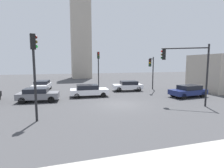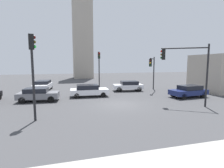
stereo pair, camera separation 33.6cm
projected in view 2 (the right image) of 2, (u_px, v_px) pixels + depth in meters
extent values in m
plane|color=#424244|center=(119.00, 104.00, 16.87)|extent=(100.70, 100.70, 0.00)
cylinder|color=black|center=(33.00, 79.00, 11.76)|extent=(0.16, 0.16, 5.84)
cube|color=black|center=(31.00, 42.00, 11.47)|extent=(0.39, 0.39, 1.00)
sphere|color=#4C0F0C|center=(34.00, 37.00, 11.53)|extent=(0.20, 0.20, 0.20)
sphere|color=#594714|center=(34.00, 42.00, 11.57)|extent=(0.20, 0.20, 0.20)
sphere|color=green|center=(35.00, 47.00, 11.60)|extent=(0.20, 0.20, 0.20)
cylinder|color=black|center=(99.00, 71.00, 26.64)|extent=(0.16, 0.16, 5.60)
cube|color=black|center=(99.00, 55.00, 26.37)|extent=(0.33, 0.33, 1.00)
sphere|color=red|center=(99.00, 53.00, 26.14)|extent=(0.20, 0.20, 0.20)
sphere|color=#594714|center=(99.00, 55.00, 26.17)|extent=(0.20, 0.20, 0.20)
sphere|color=#14471E|center=(99.00, 57.00, 26.21)|extent=(0.20, 0.20, 0.20)
cylinder|color=black|center=(154.00, 73.00, 26.29)|extent=(0.16, 0.16, 4.85)
cylinder|color=black|center=(152.00, 59.00, 24.34)|extent=(2.26, 3.02, 0.12)
cube|color=black|center=(150.00, 63.00, 22.95)|extent=(0.45, 0.45, 1.00)
sphere|color=#4C0F0C|center=(150.00, 60.00, 22.72)|extent=(0.20, 0.20, 0.20)
sphere|color=yellow|center=(150.00, 63.00, 22.76)|extent=(0.20, 0.20, 0.20)
sphere|color=#14471E|center=(150.00, 65.00, 22.80)|extent=(0.20, 0.20, 0.20)
cylinder|color=black|center=(207.00, 76.00, 15.63)|extent=(0.16, 0.16, 5.64)
cylinder|color=black|center=(184.00, 48.00, 15.94)|extent=(3.46, 2.29, 0.12)
cube|color=black|center=(164.00, 54.00, 16.53)|extent=(0.44, 0.44, 1.00)
sphere|color=red|center=(162.00, 51.00, 16.56)|extent=(0.20, 0.20, 0.20)
sphere|color=#594714|center=(161.00, 55.00, 16.59)|extent=(0.20, 0.20, 0.20)
sphere|color=#14471E|center=(161.00, 58.00, 16.63)|extent=(0.20, 0.20, 0.20)
cube|color=slate|center=(38.00, 95.00, 18.13)|extent=(4.16, 2.20, 0.61)
cube|color=black|center=(36.00, 90.00, 18.04)|extent=(2.39, 1.81, 0.49)
cylinder|color=black|center=(53.00, 96.00, 19.13)|extent=(0.69, 0.39, 0.66)
cylinder|color=black|center=(51.00, 99.00, 17.67)|extent=(0.69, 0.39, 0.66)
cylinder|color=black|center=(27.00, 97.00, 18.67)|extent=(0.69, 0.39, 0.66)
cylinder|color=black|center=(22.00, 100.00, 17.21)|extent=(0.69, 0.39, 0.66)
cube|color=navy|center=(188.00, 92.00, 20.26)|extent=(4.41, 2.29, 0.56)
cube|color=black|center=(190.00, 88.00, 20.27)|extent=(2.53, 1.89, 0.53)
cylinder|color=black|center=(183.00, 96.00, 19.06)|extent=(0.70, 0.40, 0.67)
cylinder|color=black|center=(173.00, 94.00, 20.50)|extent=(0.70, 0.40, 0.67)
cylinder|color=black|center=(203.00, 95.00, 20.08)|extent=(0.70, 0.40, 0.67)
cylinder|color=black|center=(193.00, 93.00, 21.52)|extent=(0.70, 0.40, 0.67)
cube|color=silver|center=(43.00, 86.00, 25.15)|extent=(2.49, 4.94, 0.68)
cube|color=black|center=(43.00, 82.00, 25.32)|extent=(2.02, 2.83, 0.49)
cylinder|color=black|center=(47.00, 90.00, 23.73)|extent=(0.42, 0.63, 0.60)
cylinder|color=black|center=(34.00, 90.00, 23.48)|extent=(0.42, 0.63, 0.60)
cylinder|color=black|center=(51.00, 87.00, 26.90)|extent=(0.42, 0.63, 0.60)
cylinder|color=black|center=(40.00, 87.00, 26.65)|extent=(0.42, 0.63, 0.60)
cube|color=silver|center=(128.00, 87.00, 24.82)|extent=(4.30, 2.28, 0.58)
cube|color=black|center=(129.00, 83.00, 24.79)|extent=(2.47, 1.85, 0.53)
cylinder|color=black|center=(119.00, 90.00, 23.91)|extent=(0.73, 0.40, 0.69)
cylinder|color=black|center=(117.00, 88.00, 25.37)|extent=(0.73, 0.40, 0.69)
cylinder|color=black|center=(139.00, 89.00, 24.33)|extent=(0.73, 0.40, 0.69)
cylinder|color=black|center=(136.00, 88.00, 25.79)|extent=(0.73, 0.40, 0.69)
cube|color=silver|center=(89.00, 91.00, 20.77)|extent=(4.48, 2.21, 0.61)
cube|color=black|center=(87.00, 87.00, 20.66)|extent=(2.54, 1.88, 0.53)
cylinder|color=black|center=(101.00, 92.00, 21.93)|extent=(0.61, 0.39, 0.59)
cylinder|color=black|center=(103.00, 95.00, 20.33)|extent=(0.61, 0.39, 0.59)
cylinder|color=black|center=(76.00, 93.00, 21.28)|extent=(0.61, 0.39, 0.59)
cylinder|color=black|center=(77.00, 96.00, 19.69)|extent=(0.61, 0.39, 0.59)
cube|color=#A89E8E|center=(82.00, 29.00, 44.87)|extent=(4.84, 4.84, 25.21)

